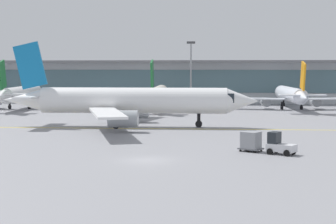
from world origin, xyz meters
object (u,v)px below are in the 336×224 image
Objects in this scene: gate_airplane_2 at (158,95)px; taxiing_regional_jet at (131,101)px; cargo_dolly_lead at (251,141)px; apron_light_mast_1 at (191,70)px; baggage_tug at (279,145)px; gate_airplane_1 at (21,94)px; gate_airplane_3 at (291,95)px.

gate_airplane_2 is 31.48m from taxiing_regional_jet.
apron_light_mast_1 reaches higher than cargo_dolly_lead.
baggage_tug is 3.00m from cargo_dolly_lead.
gate_airplane_1 reaches higher than gate_airplane_3.
taxiing_regional_jet is at bearing 157.08° from cargo_dolly_lead.
taxiing_regional_jet is 13.48× the size of cargo_dolly_lead.
apron_light_mast_1 is (-10.80, 64.46, 6.41)m from cargo_dolly_lead.
apron_light_mast_1 is (32.37, 13.89, 4.63)m from gate_airplane_1.
cargo_dolly_lead is at bearing -145.04° from gate_airplane_1.
gate_airplane_1 is 0.81× the size of taxiing_regional_jet.
gate_airplane_2 is 10.92× the size of cargo_dolly_lead.
cargo_dolly_lead is at bearing -80.49° from apron_light_mast_1.
gate_airplane_2 is 2.10× the size of apron_light_mast_1.
gate_airplane_1 is 66.51m from cargo_dolly_lead.
baggage_tug is 67.60m from apron_light_mast_1.
gate_airplane_2 is 25.82m from gate_airplane_3.
taxiing_regional_jet is 11.95× the size of baggage_tug.
gate_airplane_1 is at bearing 159.93° from cargo_dolly_lead.
gate_airplane_2 is at bearing -92.94° from gate_airplane_1.
gate_airplane_3 is 56.14m from cargo_dolly_lead.
gate_airplane_2 is at bearing -113.35° from apron_light_mast_1.
gate_airplane_2 is 14.57m from apron_light_mast_1.
apron_light_mast_1 is at bearing -26.49° from gate_airplane_2.
taxiing_regional_jet reaches higher than baggage_tug.
baggage_tug is 0.22× the size of apron_light_mast_1.
gate_airplane_1 is 52.68m from gate_airplane_3.
baggage_tug is at bearing -163.62° from gate_airplane_2.
taxiing_regional_jet is at bearing 139.43° from gate_airplane_3.
baggage_tug is (-6.69, -56.81, -1.87)m from gate_airplane_3.
gate_airplane_3 is (52.47, 4.77, -0.08)m from gate_airplane_1.
baggage_tug is (45.77, -52.04, -1.94)m from gate_airplane_1.
cargo_dolly_lead is at bearing 165.37° from gate_airplane_3.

